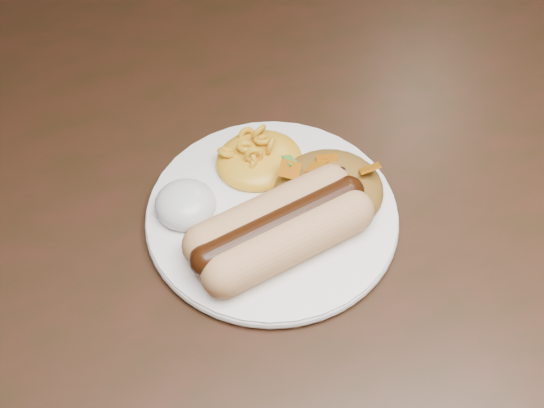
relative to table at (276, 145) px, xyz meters
name	(u,v)px	position (x,y,z in m)	size (l,w,h in m)	color
floor	(275,403)	(0.00, 0.00, -0.66)	(4.00, 4.00, 0.00)	#563A15
table	(276,145)	(0.00, 0.00, 0.00)	(1.60, 0.90, 0.75)	black
plate	(272,216)	(-0.06, -0.15, 0.10)	(0.20, 0.20, 0.01)	white
hotdog	(280,227)	(-0.07, -0.18, 0.12)	(0.13, 0.08, 0.03)	#E7BD72
mac_and_cheese	(259,152)	(-0.06, -0.10, 0.12)	(0.07, 0.07, 0.03)	yellow
sour_cream	(185,199)	(-0.13, -0.13, 0.12)	(0.05, 0.05, 0.03)	white
taco_salad	(329,184)	(-0.02, -0.15, 0.12)	(0.09, 0.08, 0.04)	#D44E25
fork	(241,224)	(-0.09, -0.15, 0.09)	(0.02, 0.15, 0.00)	white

